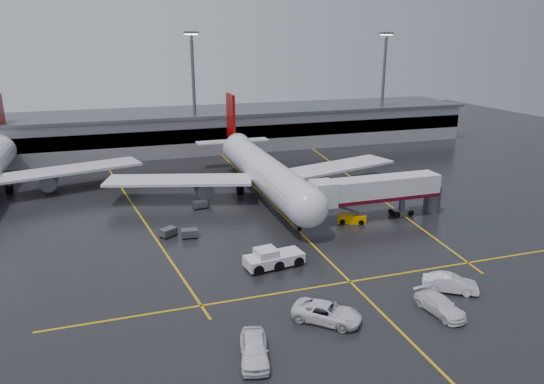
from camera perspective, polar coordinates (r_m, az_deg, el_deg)
name	(u,v)px	position (r m, az deg, el deg)	size (l,w,h in m)	color
ground	(281,213)	(71.04, 1.04, -2.48)	(220.00, 220.00, 0.00)	black
apron_line_centre	(281,213)	(71.04, 1.04, -2.47)	(0.25, 90.00, 0.02)	gold
apron_line_stop	(350,282)	(52.44, 9.00, -10.19)	(60.00, 0.25, 0.02)	gold
apron_line_left	(134,206)	(77.04, -15.69, -1.54)	(0.25, 70.00, 0.02)	gold
apron_line_right	(360,184)	(86.73, 10.17, 0.93)	(0.25, 70.00, 0.02)	gold
terminal	(213,128)	(114.95, -6.81, 7.29)	(122.00, 19.00, 8.60)	gray
light_mast_mid	(194,86)	(106.96, -9.04, 11.95)	(3.00, 1.20, 25.45)	#595B60
light_mast_right	(383,81)	(122.40, 12.74, 12.39)	(3.00, 1.20, 25.45)	#595B60
main_airliner	(261,169)	(78.63, -1.25, 2.69)	(48.80, 45.60, 14.10)	silver
jet_bridge	(377,191)	(69.36, 12.01, 0.06)	(19.90, 3.40, 6.05)	silver
pushback_tractor	(272,259)	(54.62, 0.05, -7.72)	(6.79, 3.57, 2.32)	silver
belt_loader	(352,218)	(68.23, 9.18, -3.03)	(4.12, 3.00, 2.41)	#E59800
service_van_a	(327,313)	(45.19, 6.35, -13.66)	(2.82, 6.11, 1.70)	white
service_van_b	(440,305)	(48.65, 18.82, -12.26)	(2.18, 5.37, 1.56)	white
service_van_c	(450,283)	(52.71, 19.89, -9.88)	(1.83, 5.26, 1.73)	silver
service_van_d	(254,349)	(40.31, -2.07, -17.66)	(2.17, 5.40, 1.84)	white
baggage_cart_a	(190,233)	(63.18, -9.49, -4.69)	(2.11, 1.47, 1.12)	#595B60
baggage_cart_b	(168,232)	(64.07, -11.89, -4.52)	(2.39, 2.19, 1.12)	#595B60
baggage_cart_c	(200,204)	(73.68, -8.28, -1.41)	(2.19, 1.61, 1.12)	#595B60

